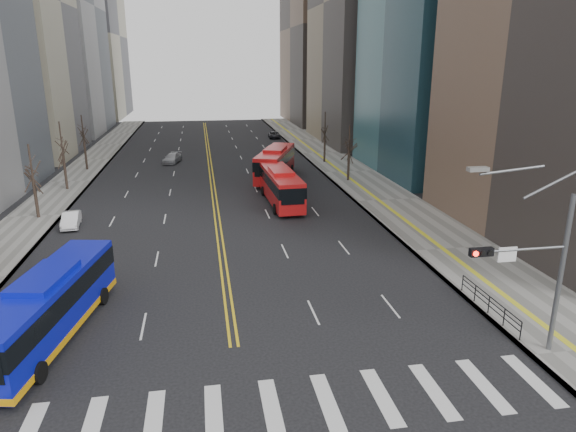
% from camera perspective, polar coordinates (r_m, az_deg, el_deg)
% --- Properties ---
extents(ground, '(220.00, 220.00, 0.00)m').
position_cam_1_polar(ground, '(22.43, -5.02, -20.86)').
color(ground, black).
extents(sidewalk_right, '(7.00, 130.00, 0.15)m').
position_cam_1_polar(sidewalk_right, '(66.87, 6.73, 4.91)').
color(sidewalk_right, slate).
rests_on(sidewalk_right, ground).
extents(sidewalk_left, '(5.00, 130.00, 0.15)m').
position_cam_1_polar(sidewalk_left, '(66.01, -22.97, 3.53)').
color(sidewalk_left, slate).
rests_on(sidewalk_left, ground).
extents(crosswalk, '(26.70, 4.00, 0.01)m').
position_cam_1_polar(crosswalk, '(22.43, -5.02, -20.85)').
color(crosswalk, silver).
rests_on(crosswalk, ground).
extents(centerline, '(0.55, 100.00, 0.01)m').
position_cam_1_polar(centerline, '(74.03, -8.70, 5.93)').
color(centerline, gold).
rests_on(centerline, ground).
extents(signal_mast, '(5.37, 0.37, 9.39)m').
position_cam_1_polar(signal_mast, '(26.29, 25.78, -4.58)').
color(signal_mast, slate).
rests_on(signal_mast, ground).
extents(pedestrian_railing, '(0.06, 6.06, 1.02)m').
position_cam_1_polar(pedestrian_railing, '(31.12, 21.45, -8.87)').
color(pedestrian_railing, black).
rests_on(pedestrian_railing, sidewalk_right).
extents(street_trees, '(35.20, 47.20, 7.60)m').
position_cam_1_polar(street_trees, '(53.37, -16.16, 6.61)').
color(street_trees, '#32241E').
rests_on(street_trees, ground).
extents(blue_bus, '(4.79, 12.37, 3.52)m').
position_cam_1_polar(blue_bus, '(29.06, -25.11, -8.95)').
color(blue_bus, '#0C14BA').
rests_on(blue_bus, ground).
extents(red_bus_near, '(3.11, 11.22, 3.53)m').
position_cam_1_polar(red_bus_near, '(51.07, -0.78, 3.50)').
color(red_bus_near, red).
rests_on(red_bus_near, ground).
extents(red_bus_far, '(6.66, 12.33, 3.81)m').
position_cam_1_polar(red_bus_far, '(62.37, -1.42, 6.07)').
color(red_bus_far, red).
rests_on(red_bus_far, ground).
extents(car_white, '(1.72, 3.97, 1.27)m').
position_cam_1_polar(car_white, '(47.98, -22.97, -0.38)').
color(car_white, white).
rests_on(car_white, ground).
extents(car_dark_mid, '(1.66, 3.73, 1.25)m').
position_cam_1_polar(car_dark_mid, '(77.65, -0.97, 7.08)').
color(car_dark_mid, black).
rests_on(car_dark_mid, ground).
extents(car_silver, '(2.91, 4.83, 1.31)m').
position_cam_1_polar(car_silver, '(74.58, -12.74, 6.29)').
color(car_silver, '#97979C').
rests_on(car_silver, ground).
extents(car_dark_far, '(2.25, 4.48, 1.22)m').
position_cam_1_polar(car_dark_far, '(96.78, -1.53, 8.99)').
color(car_dark_far, black).
rests_on(car_dark_far, ground).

